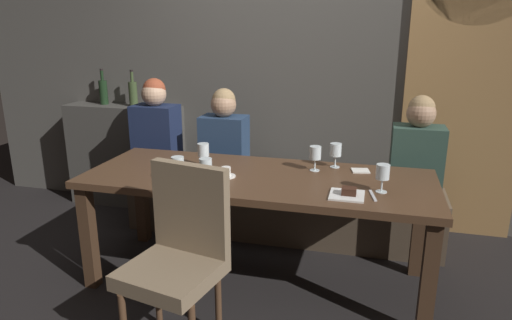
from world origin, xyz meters
The scene contains 22 objects.
ground centered at (0.00, 0.00, 0.00)m, with size 9.00×9.00×0.00m, color black.
back_wall_tiled centered at (0.00, 1.22, 1.50)m, with size 6.00×0.12×3.00m, color #4C4944.
arched_door centered at (1.35, 1.15, 1.36)m, with size 0.90×0.05×2.55m.
back_counter centered at (-1.55, 1.04, 0.47)m, with size 1.10×0.28×0.95m, color #413E3A.
dining_table centered at (0.00, 0.00, 0.65)m, with size 2.20×0.84×0.74m.
banquette_bench centered at (0.00, 0.70, 0.23)m, with size 2.50×0.44×0.45m.
chair_near_side centered at (-0.22, -0.72, 0.56)m, with size 0.52×0.52×0.98m.
diner_redhead centered at (-1.05, 0.69, 0.83)m, with size 0.36×0.24×0.80m.
diner_bearded centered at (-0.46, 0.70, 0.80)m, with size 0.36×0.24×0.74m.
diner_far_end centered at (1.00, 0.68, 0.80)m, with size 0.36×0.24×0.74m.
wine_bottle_dark_red centered at (-1.75, 1.07, 1.07)m, with size 0.08×0.08×0.33m.
wine_bottle_pale_label centered at (-1.43, 1.04, 1.07)m, with size 0.08×0.08×0.33m.
wine_glass_center_back centered at (-0.42, -0.26, 0.85)m, with size 0.08×0.08×0.16m.
wine_glass_end_left centered at (0.76, -0.11, 0.85)m, with size 0.08×0.08×0.16m.
wine_glass_end_right centered at (-0.39, 0.08, 0.86)m, with size 0.08×0.08×0.16m.
wine_glass_near_left centered at (0.34, 0.19, 0.86)m, with size 0.08×0.08×0.16m.
wine_glass_center_front centered at (0.46, 0.30, 0.86)m, with size 0.08×0.08×0.16m.
wine_glass_far_right centered at (-0.25, -0.25, 0.86)m, with size 0.08×0.08×0.16m.
espresso_cup centered at (-0.19, -0.08, 0.77)m, with size 0.12×0.12×0.06m.
dessert_plate centered at (0.58, -0.23, 0.75)m, with size 0.19×0.19×0.05m.
fork_on_table centered at (0.71, -0.19, 0.74)m, with size 0.02×0.17×0.01m, color silver.
folded_napkin centered at (0.63, 0.26, 0.74)m, with size 0.11×0.10×0.01m, color silver.
Camera 1 is at (0.69, -2.66, 1.65)m, focal length 32.09 mm.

